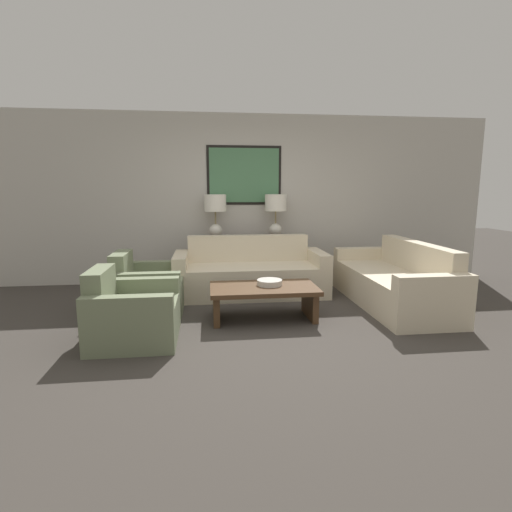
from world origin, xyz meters
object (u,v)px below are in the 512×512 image
Objects in this scene: armchair_near_back_wall at (147,290)px; table_lamp_right at (276,209)px; couch_by_back_wall at (250,275)px; armchair_near_camera at (132,315)px; console_table at (246,261)px; coffee_table at (264,295)px; table_lamp_left at (215,209)px; couch_by_side at (394,283)px; decorative_bowl at (270,282)px.

table_lamp_right is at bearing 34.74° from armchair_near_back_wall.
table_lamp_right reaches higher than couch_by_back_wall.
armchair_near_camera is at bearing -130.10° from couch_by_back_wall.
couch_by_back_wall is 1.49m from armchair_near_back_wall.
couch_by_back_wall is (0.00, -0.65, -0.08)m from console_table.
coffee_table is (0.03, -1.11, 0.00)m from couch_by_back_wall.
console_table is 2.03× the size of table_lamp_left.
table_lamp_left is at bearing 125.74° from couch_by_back_wall.
couch_by_back_wall is 1.00× the size of couch_by_side.
table_lamp_right is 1.20m from couch_by_back_wall.
armchair_near_back_wall is (-3.15, 0.14, -0.02)m from couch_by_side.
armchair_near_back_wall reaches higher than coffee_table.
couch_by_side is (1.33, -1.40, -0.90)m from table_lamp_right.
decorative_bowl is (0.11, -1.72, 0.05)m from console_table.
coffee_table is at bearing -168.41° from couch_by_side.
couch_by_back_wall is (-0.47, -0.65, -0.90)m from table_lamp_right.
table_lamp_left is (-0.47, 0.00, 0.81)m from console_table.
console_table is at bearing 0.00° from table_lamp_left.
decorative_bowl is 0.34× the size of armchair_near_camera.
console_table is 2.64m from armchair_near_camera.
armchair_near_back_wall is at bearing 162.99° from decorative_bowl.
coffee_table is at bearing -103.84° from table_lamp_right.
table_lamp_right is 0.55× the size of coffee_table.
table_lamp_left is at bearing 68.59° from armchair_near_camera.
console_table is 0.66m from couch_by_back_wall.
table_lamp_right is at bearing 0.00° from table_lamp_left.
couch_by_back_wall is 1.95m from couch_by_side.
table_lamp_left is 2.81m from couch_by_side.
coffee_table is 0.16m from decorative_bowl.
console_table reaches higher than coffee_table.
armchair_near_back_wall is at bearing 160.29° from coffee_table.
armchair_near_camera is at bearing -159.53° from decorative_bowl.
table_lamp_left is 1.20m from couch_by_back_wall.
table_lamp_left is 2.30× the size of decorative_bowl.
table_lamp_left is 1.00× the size of table_lamp_right.
decorative_bowl is 1.54m from armchair_near_back_wall.
table_lamp_right is 2.41m from armchair_near_back_wall.
table_lamp_right is at bearing 51.10° from armchair_near_camera.
coffee_table is 1.41× the size of armchair_near_camera.
table_lamp_right reaches higher than coffee_table.
couch_by_back_wall is at bearing -54.26° from table_lamp_left.
table_lamp_left is 1.80m from armchair_near_back_wall.
console_table is 0.64× the size of couch_by_back_wall.
armchair_near_back_wall is (-0.89, -1.27, -0.92)m from table_lamp_left.
couch_by_back_wall is at bearing 91.77° from coffee_table.
couch_by_side is 3.27m from armchair_near_camera.
console_table is at bearing 93.69° from decorative_bowl.
armchair_near_back_wall is (-1.36, -1.27, -0.10)m from console_table.
console_table reaches higher than decorative_bowl.
couch_by_side is at bearing 10.48° from decorative_bowl.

